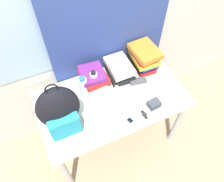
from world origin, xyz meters
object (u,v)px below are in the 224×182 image
object	(u,v)px
water_bottle	(83,87)
camera_pouch	(154,104)
book_stack_left	(94,78)
book_stack_center	(120,70)
wristwatch	(144,115)
book_stack_right	(144,58)
cell_phone	(130,121)
sunscreen_bottle	(116,94)
sunglasses_case	(138,81)
sports_bottle	(94,81)
backpack	(59,110)

from	to	relation	value
water_bottle	camera_pouch	size ratio (longest dim) A/B	2.11
book_stack_left	book_stack_center	xyz separation A→B (m)	(0.25, -0.00, -0.01)
wristwatch	book_stack_right	bearing A→B (deg)	62.16
cell_phone	sunscreen_bottle	bearing A→B (deg)	92.26
cell_phone	camera_pouch	world-z (taller)	camera_pouch
sunglasses_case	sports_bottle	bearing A→B (deg)	165.74
backpack	sunscreen_bottle	bearing A→B (deg)	3.60
book_stack_left	sunglasses_case	bearing A→B (deg)	-21.98
backpack	sunglasses_case	world-z (taller)	backpack
backpack	book_stack_left	bearing A→B (deg)	36.09
backpack	sunglasses_case	bearing A→B (deg)	9.22
book_stack_right	cell_phone	bearing A→B (deg)	-128.80
book_stack_left	book_stack_right	xyz separation A→B (m)	(0.50, 0.00, 0.03)
cell_phone	book_stack_center	bearing A→B (deg)	74.24
backpack	book_stack_left	world-z (taller)	backpack
backpack	book_stack_center	xyz separation A→B (m)	(0.62, 0.26, -0.12)
water_bottle	book_stack_center	bearing A→B (deg)	10.11
sunglasses_case	wristwatch	xyz separation A→B (m)	(-0.12, -0.32, -0.01)
sunglasses_case	book_stack_left	bearing A→B (deg)	158.02
book_stack_center	book_stack_right	world-z (taller)	book_stack_right
book_stack_left	book_stack_center	distance (m)	0.25
book_stack_right	wristwatch	bearing A→B (deg)	-117.84
book_stack_right	sports_bottle	size ratio (longest dim) A/B	1.30
sunglasses_case	camera_pouch	xyz separation A→B (m)	(-0.00, -0.28, 0.01)
water_bottle	cell_phone	size ratio (longest dim) A/B	2.02
sports_bottle	wristwatch	size ratio (longest dim) A/B	2.59
book_stack_left	wristwatch	distance (m)	0.54
camera_pouch	backpack	bearing A→B (deg)	167.68
sports_bottle	sunglasses_case	bearing A→B (deg)	-14.26
water_bottle	book_stack_left	bearing A→B (deg)	30.42
book_stack_center	cell_phone	bearing A→B (deg)	-105.76
camera_pouch	book_stack_right	bearing A→B (deg)	72.32
sunscreen_bottle	sunglasses_case	distance (m)	0.28
book_stack_center	cell_phone	distance (m)	0.49
cell_phone	camera_pouch	bearing A→B (deg)	10.65
book_stack_center	book_stack_right	size ratio (longest dim) A/B	0.95
backpack	wristwatch	distance (m)	0.68
cell_phone	backpack	bearing A→B (deg)	157.02
backpack	sports_bottle	bearing A→B (deg)	31.42
backpack	cell_phone	distance (m)	0.56
book_stack_right	sunglasses_case	distance (m)	0.23
book_stack_center	water_bottle	size ratio (longest dim) A/B	1.26
sunscreen_bottle	sports_bottle	bearing A→B (deg)	123.44
book_stack_right	wristwatch	world-z (taller)	book_stack_right
sports_bottle	sunglasses_case	world-z (taller)	sports_bottle
water_bottle	sunscreen_bottle	bearing A→B (deg)	-36.39
sunscreen_bottle	wristwatch	bearing A→B (deg)	-58.40
backpack	book_stack_right	bearing A→B (deg)	17.29
sports_bottle	sunglasses_case	xyz separation A→B (m)	(0.38, -0.10, -0.09)
book_stack_center	water_bottle	bearing A→B (deg)	-169.89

